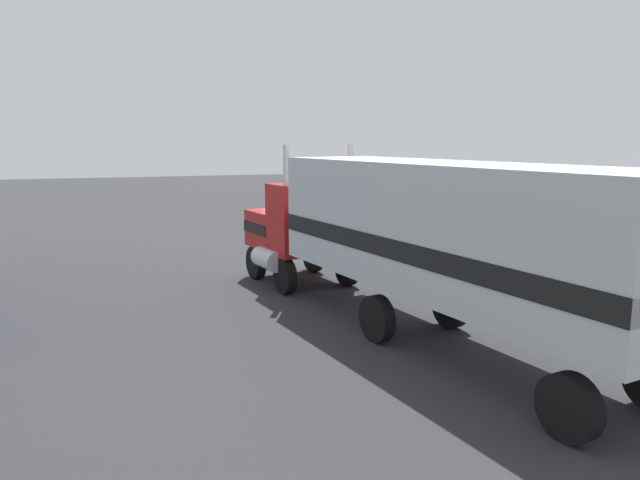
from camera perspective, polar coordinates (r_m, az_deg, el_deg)
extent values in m
plane|color=#2D2D30|center=(20.57, -1.64, -3.37)|extent=(120.00, 120.00, 0.00)
cube|color=silver|center=(18.04, 13.52, -5.48)|extent=(4.38, 0.80, 0.01)
cube|color=silver|center=(23.90, 10.64, -1.69)|extent=(4.35, 0.96, 0.01)
cube|color=silver|center=(24.84, 19.13, -1.63)|extent=(4.38, 0.75, 0.01)
cube|color=#B21919|center=(20.00, -3.03, 1.20)|extent=(2.19, 2.76, 1.20)
cube|color=#B21919|center=(18.52, -0.89, 2.10)|extent=(1.80, 2.70, 2.20)
cube|color=silver|center=(20.84, -4.15, 1.53)|extent=(0.43, 2.08, 1.08)
cube|color=black|center=(19.99, -3.03, 1.37)|extent=(2.20, 2.80, 0.36)
cylinder|color=silver|center=(17.47, -3.25, 3.62)|extent=(0.18, 0.18, 3.40)
cylinder|color=silver|center=(18.51, 2.92, 3.96)|extent=(0.18, 0.18, 3.40)
cube|color=silver|center=(13.21, 12.08, 1.27)|extent=(10.79, 4.31, 2.80)
cube|color=black|center=(13.28, 12.01, -0.52)|extent=(10.79, 4.35, 0.44)
cylinder|color=silver|center=(18.54, -5.05, -1.84)|extent=(1.39, 0.85, 0.64)
cylinder|color=black|center=(20.03, -6.21, -2.17)|extent=(1.13, 0.48, 1.10)
cylinder|color=black|center=(20.95, -0.65, -1.59)|extent=(1.13, 0.48, 1.10)
cylinder|color=black|center=(17.97, -3.39, -3.49)|extent=(1.13, 0.48, 1.10)
cylinder|color=black|center=(18.99, 2.62, -2.77)|extent=(1.13, 0.48, 1.10)
cylinder|color=black|center=(13.81, 5.53, -7.56)|extent=(1.13, 0.48, 1.10)
cylinder|color=black|center=(15.12, 12.48, -6.24)|extent=(1.13, 0.48, 1.10)
cylinder|color=black|center=(10.20, 22.91, -14.69)|extent=(1.13, 0.48, 1.10)
cylinder|color=black|center=(16.42, 18.57, -5.75)|extent=(0.18, 0.18, 0.82)
cylinder|color=black|center=(16.52, 18.17, -5.64)|extent=(0.18, 0.18, 0.82)
cylinder|color=#A5728C|center=(16.31, 18.50, -3.32)|extent=(0.34, 0.34, 0.58)
sphere|color=tan|center=(16.22, 18.57, -1.93)|extent=(0.23, 0.23, 0.23)
cube|color=black|center=(16.45, 18.96, -3.13)|extent=(0.29, 0.21, 0.36)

